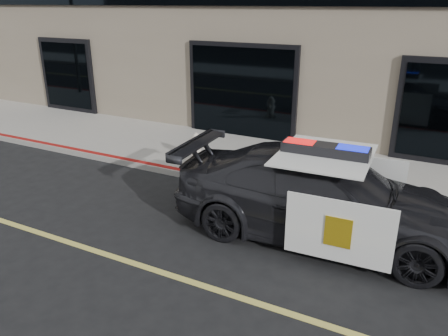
% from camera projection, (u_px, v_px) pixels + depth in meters
% --- Properties ---
extents(ground, '(120.00, 120.00, 0.00)m').
position_uv_depth(ground, '(116.00, 258.00, 7.22)').
color(ground, black).
rests_on(ground, ground).
extents(sidewalk_n, '(60.00, 3.50, 0.15)m').
position_uv_depth(sidewalk_n, '(248.00, 159.00, 11.55)').
color(sidewalk_n, gray).
rests_on(sidewalk_n, ground).
extents(police_car, '(2.69, 5.46, 1.73)m').
position_uv_depth(police_car, '(322.00, 196.00, 7.67)').
color(police_car, black).
rests_on(police_car, ground).
extents(fire_hydrant, '(0.34, 0.47, 0.74)m').
position_uv_depth(fire_hydrant, '(196.00, 148.00, 11.05)').
color(fire_hydrant, beige).
rests_on(fire_hydrant, sidewalk_n).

